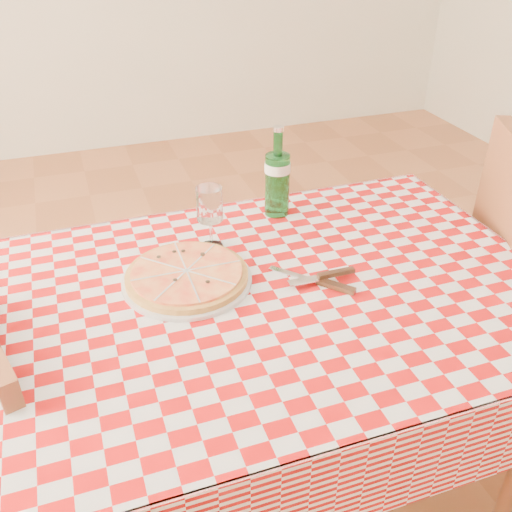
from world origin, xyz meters
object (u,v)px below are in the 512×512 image
Objects in this scene: dining_table at (272,324)px; water_bottle at (277,172)px; wine_glass at (210,218)px; pizza_plate at (187,275)px.

water_bottle is at bearing 67.78° from dining_table.
water_bottle is (0.14, 0.35, 0.23)m from dining_table.
dining_table is 7.20× the size of wine_glass.
wine_glass is (-0.08, 0.23, 0.18)m from dining_table.
dining_table is at bearing -28.57° from pizza_plate.
dining_table is 3.97× the size of pizza_plate.
dining_table is 0.30m from wine_glass.
wine_glass is at bearing 54.26° from pizza_plate.
pizza_plate is 1.81× the size of wine_glass.
wine_glass reaches higher than pizza_plate.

